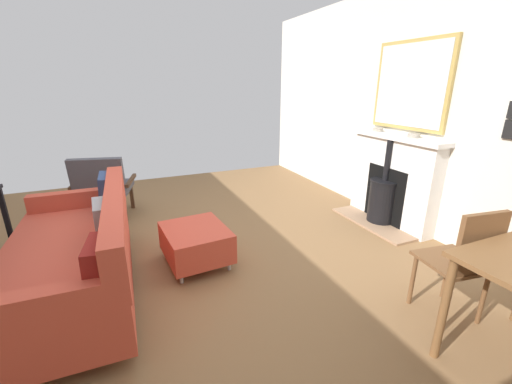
# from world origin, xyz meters

# --- Properties ---
(ground_plane) EXTENTS (5.38, 6.20, 0.01)m
(ground_plane) POSITION_xyz_m (0.00, 0.00, -0.00)
(ground_plane) COLOR olive
(wall_left) EXTENTS (0.12, 6.20, 2.73)m
(wall_left) POSITION_xyz_m (-2.69, 0.00, 1.36)
(wall_left) COLOR silver
(wall_left) RESTS_ON ground
(fireplace) EXTENTS (0.52, 1.27, 1.08)m
(fireplace) POSITION_xyz_m (-2.50, 0.05, 0.48)
(fireplace) COLOR #9E7A5B
(fireplace) RESTS_ON ground
(mirror_over_mantel) EXTENTS (0.04, 0.99, 0.96)m
(mirror_over_mantel) POSITION_xyz_m (-2.60, 0.05, 1.62)
(mirror_over_mantel) COLOR tan
(mantel_bowl_near) EXTENTS (0.12, 0.12, 0.04)m
(mantel_bowl_near) POSITION_xyz_m (-2.51, -0.26, 1.11)
(mantel_bowl_near) COLOR #9E9384
(mantel_bowl_near) RESTS_ON fireplace
(mantel_bowl_far) EXTENTS (0.13, 0.13, 0.05)m
(mantel_bowl_far) POSITION_xyz_m (-2.51, 0.28, 1.11)
(mantel_bowl_far) COLOR #9E9384
(mantel_bowl_far) RESTS_ON fireplace
(sofa) EXTENTS (0.95, 1.92, 0.83)m
(sofa) POSITION_xyz_m (0.88, 0.21, 0.35)
(sofa) COLOR #B2B2B7
(sofa) RESTS_ON ground
(ottoman) EXTENTS (0.61, 0.69, 0.36)m
(ottoman) POSITION_xyz_m (-0.10, 0.10, 0.23)
(ottoman) COLOR #B2B2B7
(ottoman) RESTS_ON ground
(armchair_accent) EXTENTS (0.79, 0.71, 0.83)m
(armchair_accent) POSITION_xyz_m (0.70, -1.43, 0.46)
(armchair_accent) COLOR #4C3321
(armchair_accent) RESTS_ON ground
(dining_chair_near_fireplace) EXTENTS (0.45, 0.45, 0.88)m
(dining_chair_near_fireplace) POSITION_xyz_m (-1.61, 1.62, 0.52)
(dining_chair_near_fireplace) COLOR brown
(dining_chair_near_fireplace) RESTS_ON ground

